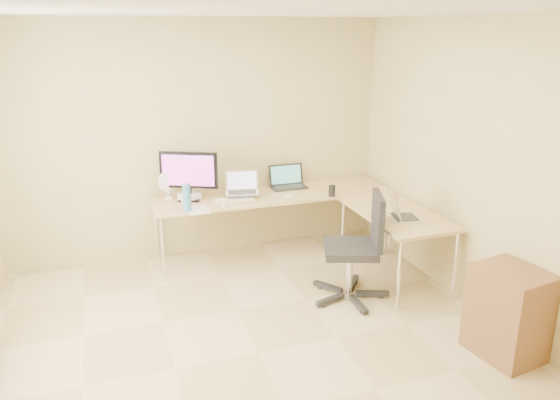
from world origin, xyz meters
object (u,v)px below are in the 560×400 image
object	(u,v)px
laptop_return	(405,207)
desk_return	(394,246)
mug	(224,203)
laptop_black	(288,177)
laptop_center	(242,183)
keyboard	(234,199)
water_bottle	(187,198)
monitor	(189,176)
desk_fan	(168,186)
cabinet	(508,313)
desk_main	(273,224)
office_chair	(350,249)

from	to	relation	value
laptop_return	desk_return	bearing A→B (deg)	4.24
desk_return	mug	size ratio (longest dim) A/B	14.26
laptop_black	laptop_center	bearing A→B (deg)	-162.11
keyboard	water_bottle	distance (m)	0.58
mug	desk_return	bearing A→B (deg)	-23.60
monitor	laptop_center	world-z (taller)	monitor
desk_return	monitor	xyz separation A→B (m)	(-1.89, 1.06, 0.63)
desk_return	mug	world-z (taller)	mug
desk_return	laptop_black	xyz separation A→B (m)	(-0.74, 1.17, 0.49)
desk_fan	cabinet	distance (m)	3.54
laptop_center	laptop_black	distance (m)	0.63
desk_main	cabinet	xyz separation A→B (m)	(1.13, -2.49, -0.01)
laptop_center	cabinet	xyz separation A→B (m)	(1.48, -2.47, -0.53)
desk_main	laptop_black	world-z (taller)	laptop_black
keyboard	desk_fan	xyz separation A→B (m)	(-0.65, 0.30, 0.13)
desk_main	mug	size ratio (longest dim) A/B	29.07
desk_main	keyboard	size ratio (longest dim) A/B	6.19
water_bottle	mug	bearing A→B (deg)	0.00
desk_main	desk_return	world-z (taller)	same
laptop_black	cabinet	distance (m)	2.84
desk_fan	cabinet	size ratio (longest dim) A/B	0.38
office_chair	desk_return	bearing A→B (deg)	39.54
laptop_black	water_bottle	size ratio (longest dim) A/B	1.43
desk_return	desk_fan	size ratio (longest dim) A/B	4.58
laptop_return	cabinet	world-z (taller)	laptop_return
water_bottle	cabinet	bearing A→B (deg)	-45.77
laptop_black	desk_return	bearing A→B (deg)	-57.21
desk_return	keyboard	world-z (taller)	keyboard
laptop_return	cabinet	bearing A→B (deg)	-159.44
monitor	water_bottle	world-z (taller)	monitor
laptop_black	keyboard	bearing A→B (deg)	-158.80
laptop_center	desk_fan	world-z (taller)	desk_fan
desk_main	desk_return	bearing A→B (deg)	-45.73
desk_main	water_bottle	size ratio (longest dim) A/B	9.34
mug	cabinet	xyz separation A→B (m)	(1.76, -2.19, -0.41)
desk_main	laptop_black	distance (m)	0.57
laptop_center	cabinet	bearing A→B (deg)	-47.40
desk_main	cabinet	distance (m)	2.73
laptop_black	laptop_return	world-z (taller)	laptop_black
keyboard	cabinet	xyz separation A→B (m)	(1.60, -2.38, -0.38)
mug	office_chair	world-z (taller)	office_chair
monitor	laptop_return	size ratio (longest dim) A/B	1.66
keyboard	office_chair	distance (m)	1.42
desk_return	laptop_return	world-z (taller)	laptop_return
water_bottle	desk_fan	world-z (taller)	same
desk_main	laptop_center	bearing A→B (deg)	-176.84
desk_main	monitor	xyz separation A→B (m)	(-0.92, 0.06, 0.63)
laptop_return	cabinet	distance (m)	1.39
water_bottle	laptop_black	bearing A→B (deg)	20.49
laptop_center	water_bottle	xyz separation A→B (m)	(-0.65, -0.28, -0.02)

